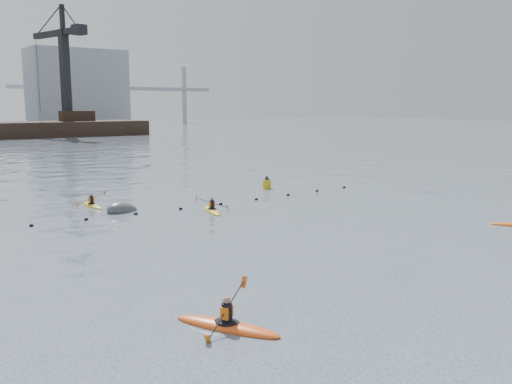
# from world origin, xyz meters

# --- Properties ---
(ground) EXTENTS (400.00, 400.00, 0.00)m
(ground) POSITION_xyz_m (0.00, 0.00, 0.00)
(ground) COLOR #36424F
(ground) RESTS_ON ground
(float_line) EXTENTS (33.24, 0.73, 0.24)m
(float_line) POSITION_xyz_m (-0.50, 22.53, 0.03)
(float_line) COLOR black
(float_line) RESTS_ON ground
(kayaker_0) EXTENTS (2.31, 3.43, 1.41)m
(kayaker_0) POSITION_xyz_m (-6.58, 4.81, 0.11)
(kayaker_0) COLOR #ED5116
(kayaker_0) RESTS_ON ground
(kayaker_3) EXTENTS (2.15, 3.26, 1.18)m
(kayaker_3) POSITION_xyz_m (2.31, 20.56, 0.10)
(kayaker_3) COLOR gold
(kayaker_3) RESTS_ON ground
(kayaker_5) EXTENTS (2.07, 3.04, 1.09)m
(kayaker_5) POSITION_xyz_m (-3.27, 26.73, 0.09)
(kayaker_5) COLOR gold
(kayaker_5) RESTS_ON ground
(mooring_buoy) EXTENTS (2.76, 2.05, 1.59)m
(mooring_buoy) POSITION_xyz_m (-2.25, 23.93, 0.00)
(mooring_buoy) COLOR #37393C
(mooring_buoy) RESTS_ON ground
(nav_buoy) EXTENTS (0.66, 0.66, 1.20)m
(nav_buoy) POSITION_xyz_m (10.75, 26.16, 0.37)
(nav_buoy) COLOR #BF9613
(nav_buoy) RESTS_ON ground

